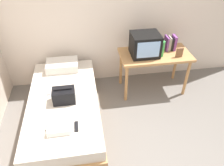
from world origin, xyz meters
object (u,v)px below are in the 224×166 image
object	(u,v)px
desk	(155,58)
folded_towel	(59,127)
tv	(145,45)
remote_dark	(76,126)
pillow	(62,65)
magazine	(54,120)
picture_frame	(179,53)
book_row	(170,43)
handbag	(64,96)
bed	(65,110)
remote_silver	(49,92)
water_bottle	(162,49)

from	to	relation	value
desk	folded_towel	distance (m)	1.94
tv	remote_dark	bearing A→B (deg)	-134.69
pillow	magazine	xyz separation A→B (m)	(-0.08, -1.17, -0.06)
picture_frame	magazine	xyz separation A→B (m)	(-1.96, -0.85, -0.32)
tv	book_row	xyz separation A→B (m)	(0.47, 0.11, -0.07)
picture_frame	handbag	bearing A→B (deg)	-164.45
bed	picture_frame	bearing A→B (deg)	13.31
desk	book_row	world-z (taller)	book_row
remote_silver	folded_towel	world-z (taller)	folded_towel
tv	remote_dark	size ratio (longest dim) A/B	2.82
pillow	remote_silver	size ratio (longest dim) A/B	3.60
pillow	tv	bearing A→B (deg)	-6.89
magazine	folded_towel	xyz separation A→B (m)	(0.08, -0.16, 0.03)
pillow	folded_towel	bearing A→B (deg)	-90.21
handbag	bed	bearing A→B (deg)	113.54
bed	folded_towel	xyz separation A→B (m)	(-0.02, -0.57, 0.28)
folded_towel	bed	bearing A→B (deg)	87.79
handbag	remote_silver	xyz separation A→B (m)	(-0.23, 0.23, -0.09)
handbag	magazine	world-z (taller)	handbag
book_row	pillow	xyz separation A→B (m)	(-1.81, 0.06, -0.29)
desk	handbag	world-z (taller)	desk
water_bottle	remote_dark	size ratio (longest dim) A/B	1.67
book_row	magazine	xyz separation A→B (m)	(-1.89, -1.11, -0.36)
desk	tv	distance (m)	0.33
magazine	remote_dark	xyz separation A→B (m)	(0.28, -0.15, 0.01)
bed	water_bottle	size ratio (longest dim) A/B	7.70
magazine	pillow	bearing A→B (deg)	85.86
pillow	handbag	bearing A→B (deg)	-86.73
water_bottle	picture_frame	bearing A→B (deg)	-13.79
pillow	remote_dark	xyz separation A→B (m)	(0.19, -1.32, -0.06)
handbag	desk	bearing A→B (deg)	24.08
book_row	magazine	world-z (taller)	book_row
bed	water_bottle	distance (m)	1.77
bed	picture_frame	distance (m)	1.99
remote_dark	folded_towel	distance (m)	0.20
magazine	water_bottle	bearing A→B (deg)	28.75
tv	pillow	distance (m)	1.40
picture_frame	pillow	size ratio (longest dim) A/B	0.30
tv	handbag	distance (m)	1.49
remote_silver	folded_towel	size ratio (longest dim) A/B	0.51
tv	water_bottle	bearing A→B (deg)	-18.88
bed	handbag	bearing A→B (deg)	-66.46
remote_silver	water_bottle	bearing A→B (deg)	11.07
water_bottle	pillow	bearing A→B (deg)	171.13
handbag	magazine	distance (m)	0.38
bed	pillow	distance (m)	0.82
picture_frame	remote_silver	world-z (taller)	picture_frame
desk	water_bottle	world-z (taller)	water_bottle
folded_towel	remote_silver	bearing A→B (deg)	103.48
picture_frame	remote_silver	xyz separation A→B (m)	(-2.05, -0.28, -0.31)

